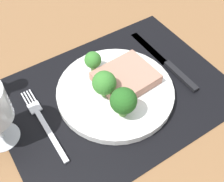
% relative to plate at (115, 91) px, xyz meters
% --- Properties ---
extents(ground_plane, '(1.40, 1.10, 0.03)m').
position_rel_plate_xyz_m(ground_plane, '(0.00, 0.00, -0.03)').
color(ground_plane, brown).
extents(placemat, '(0.48, 0.35, 0.00)m').
position_rel_plate_xyz_m(placemat, '(0.00, 0.00, -0.01)').
color(placemat, black).
rests_on(placemat, ground_plane).
extents(plate, '(0.25, 0.25, 0.02)m').
position_rel_plate_xyz_m(plate, '(0.00, 0.00, 0.00)').
color(plate, white).
rests_on(plate, placemat).
extents(steak, '(0.12, 0.11, 0.02)m').
position_rel_plate_xyz_m(steak, '(0.03, 0.01, 0.02)').
color(steak, tan).
rests_on(steak, plate).
extents(broccoli_front_edge, '(0.05, 0.05, 0.06)m').
position_rel_plate_xyz_m(broccoli_front_edge, '(-0.03, 0.00, 0.04)').
color(broccoli_front_edge, '#6B994C').
rests_on(broccoli_front_edge, plate).
extents(broccoli_back_left, '(0.04, 0.04, 0.05)m').
position_rel_plate_xyz_m(broccoli_back_left, '(-0.01, 0.07, 0.04)').
color(broccoli_back_left, '#6B994C').
rests_on(broccoli_back_left, plate).
extents(broccoli_center, '(0.05, 0.05, 0.07)m').
position_rel_plate_xyz_m(broccoli_center, '(-0.02, -0.06, 0.05)').
color(broccoli_center, '#5B8942').
rests_on(broccoli_center, plate).
extents(fork, '(0.02, 0.19, 0.01)m').
position_rel_plate_xyz_m(fork, '(-0.16, 0.01, -0.01)').
color(fork, silver).
rests_on(fork, placemat).
extents(knife, '(0.02, 0.23, 0.01)m').
position_rel_plate_xyz_m(knife, '(0.15, 0.01, -0.00)').
color(knife, black).
rests_on(knife, placemat).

